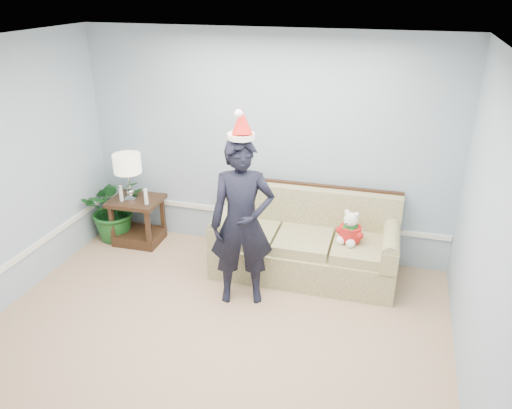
{
  "coord_description": "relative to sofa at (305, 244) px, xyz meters",
  "views": [
    {
      "loc": [
        1.52,
        -2.99,
        3.17
      ],
      "look_at": [
        0.17,
        1.55,
        1.02
      ],
      "focal_mm": 35.0,
      "sensor_mm": 36.0,
      "label": 1
    }
  ],
  "objects": [
    {
      "name": "santa_hat",
      "position": [
        -0.53,
        -0.73,
        1.58
      ],
      "size": [
        0.34,
        0.36,
        0.31
      ],
      "rotation": [
        0.0,
        0.0,
        0.39
      ],
      "color": "white",
      "rests_on": "man"
    },
    {
      "name": "teddy_bear",
      "position": [
        0.51,
        -0.11,
        0.3
      ],
      "size": [
        0.3,
        0.3,
        0.39
      ],
      "rotation": [
        0.0,
        0.0,
        -0.33
      ],
      "color": "white",
      "rests_on": "sofa"
    },
    {
      "name": "candle_pair",
      "position": [
        -2.19,
        -0.02,
        0.36
      ],
      "size": [
        0.4,
        0.05,
        0.2
      ],
      "color": "silver",
      "rests_on": "side_table"
    },
    {
      "name": "sofa",
      "position": [
        0.0,
        0.0,
        0.0
      ],
      "size": [
        2.09,
        0.93,
        0.97
      ],
      "rotation": [
        0.0,
        0.0,
        0.02
      ],
      "color": "brown",
      "rests_on": "room_shell"
    },
    {
      "name": "houseplant",
      "position": [
        -2.56,
        0.1,
        0.09
      ],
      "size": [
        1.04,
        1.01,
        0.88
      ],
      "primitive_type": "imported",
      "rotation": [
        0.0,
        0.0,
        0.6
      ],
      "color": "#18521E",
      "rests_on": "room_shell"
    },
    {
      "name": "wainscot_trim",
      "position": [
        -1.8,
        -0.89,
        0.1
      ],
      "size": [
        4.49,
        4.99,
        0.06
      ],
      "color": "white",
      "rests_on": "room_shell"
    },
    {
      "name": "side_table",
      "position": [
        -2.23,
        0.08,
        -0.11
      ],
      "size": [
        0.65,
        0.55,
        0.61
      ],
      "rotation": [
        0.0,
        0.0,
        0.03
      ],
      "color": "#3E2716",
      "rests_on": "room_shell"
    },
    {
      "name": "table_lamp",
      "position": [
        -2.27,
        0.04,
        0.73
      ],
      "size": [
        0.34,
        0.34,
        0.61
      ],
      "color": "silver",
      "rests_on": "side_table"
    },
    {
      "name": "room_shell",
      "position": [
        -0.62,
        -2.06,
        1.0
      ],
      "size": [
        4.54,
        5.04,
        2.74
      ],
      "color": "tan",
      "rests_on": "ground"
    },
    {
      "name": "man",
      "position": [
        -0.53,
        -0.74,
        0.56
      ],
      "size": [
        0.76,
        0.61,
        1.8
      ],
      "primitive_type": "imported",
      "rotation": [
        0.0,
        0.0,
        0.31
      ],
      "color": "black",
      "rests_on": "room_shell"
    }
  ]
}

